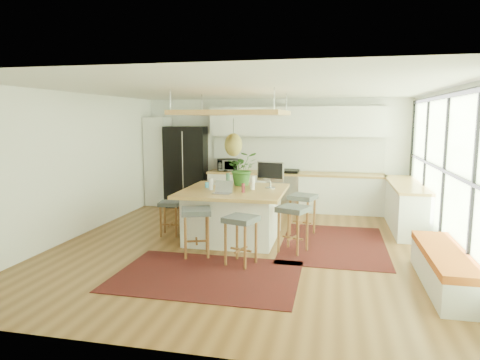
% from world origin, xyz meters
% --- Properties ---
extents(floor, '(7.00, 7.00, 0.00)m').
position_xyz_m(floor, '(0.00, 0.00, 0.00)').
color(floor, brown).
rests_on(floor, ground).
extents(ceiling, '(7.00, 7.00, 0.00)m').
position_xyz_m(ceiling, '(0.00, 0.00, 2.70)').
color(ceiling, white).
rests_on(ceiling, ground).
extents(wall_back, '(6.50, 0.00, 6.50)m').
position_xyz_m(wall_back, '(0.00, 3.50, 1.35)').
color(wall_back, white).
rests_on(wall_back, ground).
extents(wall_front, '(6.50, 0.00, 6.50)m').
position_xyz_m(wall_front, '(0.00, -3.50, 1.35)').
color(wall_front, white).
rests_on(wall_front, ground).
extents(wall_left, '(0.00, 7.00, 7.00)m').
position_xyz_m(wall_left, '(-3.25, 0.00, 1.35)').
color(wall_left, white).
rests_on(wall_left, ground).
extents(wall_right, '(0.00, 7.00, 7.00)m').
position_xyz_m(wall_right, '(3.25, 0.00, 1.35)').
color(wall_right, white).
rests_on(wall_right, ground).
extents(window_wall, '(0.10, 6.20, 2.60)m').
position_xyz_m(window_wall, '(3.22, 0.00, 1.40)').
color(window_wall, black).
rests_on(window_wall, wall_right).
extents(pantry, '(0.55, 0.60, 2.25)m').
position_xyz_m(pantry, '(-2.95, 3.18, 1.12)').
color(pantry, white).
rests_on(pantry, floor).
extents(back_counter_base, '(4.20, 0.60, 0.88)m').
position_xyz_m(back_counter_base, '(0.55, 3.18, 0.44)').
color(back_counter_base, white).
rests_on(back_counter_base, floor).
extents(back_counter_top, '(4.24, 0.64, 0.05)m').
position_xyz_m(back_counter_top, '(0.55, 3.18, 0.90)').
color(back_counter_top, '#AD7F3D').
rests_on(back_counter_top, back_counter_base).
extents(backsplash, '(4.20, 0.02, 0.80)m').
position_xyz_m(backsplash, '(0.55, 3.48, 1.35)').
color(backsplash, white).
rests_on(backsplash, wall_back).
extents(upper_cabinets, '(4.20, 0.34, 0.70)m').
position_xyz_m(upper_cabinets, '(0.55, 3.32, 2.15)').
color(upper_cabinets, white).
rests_on(upper_cabinets, wall_back).
extents(range, '(0.76, 0.62, 1.00)m').
position_xyz_m(range, '(0.30, 3.18, 0.50)').
color(range, '#A5A5AA').
rests_on(range, floor).
extents(right_counter_base, '(0.60, 2.50, 0.88)m').
position_xyz_m(right_counter_base, '(2.93, 2.00, 0.44)').
color(right_counter_base, white).
rests_on(right_counter_base, floor).
extents(right_counter_top, '(0.64, 2.54, 0.05)m').
position_xyz_m(right_counter_top, '(2.93, 2.00, 0.90)').
color(right_counter_top, '#AD7F3D').
rests_on(right_counter_top, right_counter_base).
extents(window_bench, '(0.52, 2.00, 0.50)m').
position_xyz_m(window_bench, '(2.95, -1.20, 0.25)').
color(window_bench, white).
rests_on(window_bench, floor).
extents(ceiling_panel, '(1.86, 1.86, 0.80)m').
position_xyz_m(ceiling_panel, '(-0.30, 0.40, 2.05)').
color(ceiling_panel, '#AD7F3D').
rests_on(ceiling_panel, ceiling).
extents(rug_near, '(2.60, 1.80, 0.01)m').
position_xyz_m(rug_near, '(-0.24, -1.51, 0.01)').
color(rug_near, black).
rests_on(rug_near, floor).
extents(rug_right, '(1.80, 2.60, 0.01)m').
position_xyz_m(rug_right, '(1.51, 0.47, 0.01)').
color(rug_right, black).
rests_on(rug_right, floor).
extents(fridge, '(1.09, 0.89, 2.02)m').
position_xyz_m(fridge, '(-2.18, 3.16, 0.93)').
color(fridge, black).
rests_on(fridge, floor).
extents(island, '(1.85, 1.85, 0.93)m').
position_xyz_m(island, '(-0.30, 0.45, 0.47)').
color(island, '#AD7F3D').
rests_on(island, floor).
extents(stool_near_left, '(0.59, 0.59, 0.78)m').
position_xyz_m(stool_near_left, '(-0.67, -0.66, 0.35)').
color(stool_near_left, '#414648').
rests_on(stool_near_left, floor).
extents(stool_near_right, '(0.56, 0.56, 0.75)m').
position_xyz_m(stool_near_right, '(0.13, -0.92, 0.35)').
color(stool_near_right, '#414648').
rests_on(stool_near_right, floor).
extents(stool_right_front, '(0.60, 0.60, 0.78)m').
position_xyz_m(stool_right_front, '(0.84, -0.13, 0.35)').
color(stool_right_front, '#414648').
rests_on(stool_right_front, floor).
extents(stool_right_back, '(0.59, 0.59, 0.78)m').
position_xyz_m(stool_right_back, '(0.92, 1.00, 0.35)').
color(stool_right_back, '#414648').
rests_on(stool_right_back, floor).
extents(stool_left_side, '(0.43, 0.43, 0.65)m').
position_xyz_m(stool_left_side, '(-1.55, 0.42, 0.35)').
color(stool_left_side, '#414648').
rests_on(stool_left_side, floor).
extents(laptop, '(0.33, 0.35, 0.23)m').
position_xyz_m(laptop, '(-0.40, -0.05, 1.05)').
color(laptop, '#A5A5AA').
rests_on(laptop, island).
extents(monitor, '(0.58, 0.33, 0.51)m').
position_xyz_m(monitor, '(0.33, 0.74, 1.19)').
color(monitor, '#A5A5AA').
rests_on(monitor, island).
extents(microwave, '(0.59, 0.44, 0.36)m').
position_xyz_m(microwave, '(-1.10, 3.18, 1.10)').
color(microwave, '#A5A5AA').
rests_on(microwave, back_counter_top).
extents(island_plant, '(0.77, 0.81, 0.51)m').
position_xyz_m(island_plant, '(-0.25, 0.97, 1.19)').
color(island_plant, '#1E4C19').
rests_on(island_plant, island).
extents(island_bowl, '(0.24, 0.24, 0.05)m').
position_xyz_m(island_bowl, '(-0.83, 0.91, 0.95)').
color(island_bowl, white).
rests_on(island_bowl, island).
extents(island_bottle_0, '(0.07, 0.07, 0.19)m').
position_xyz_m(island_bottle_0, '(-0.85, 0.55, 1.03)').
color(island_bottle_0, '#3191C6').
rests_on(island_bottle_0, island).
extents(island_bottle_1, '(0.07, 0.07, 0.19)m').
position_xyz_m(island_bottle_1, '(-0.70, 0.30, 1.03)').
color(island_bottle_1, silver).
rests_on(island_bottle_1, island).
extents(island_bottle_2, '(0.07, 0.07, 0.19)m').
position_xyz_m(island_bottle_2, '(-0.05, 0.15, 1.03)').
color(island_bottle_2, maroon).
rests_on(island_bottle_2, island).
extents(island_bottle_3, '(0.07, 0.07, 0.19)m').
position_xyz_m(island_bottle_3, '(0.05, 0.50, 1.03)').
color(island_bottle_3, white).
rests_on(island_bottle_3, island).
extents(island_bottle_4, '(0.07, 0.07, 0.19)m').
position_xyz_m(island_bottle_4, '(-0.50, 0.70, 1.03)').
color(island_bottle_4, '#45745B').
rests_on(island_bottle_4, island).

